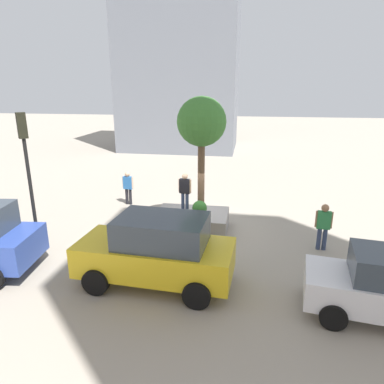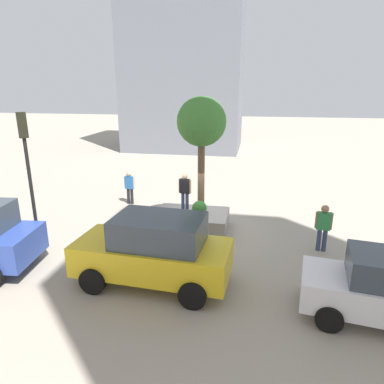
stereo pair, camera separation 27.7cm
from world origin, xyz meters
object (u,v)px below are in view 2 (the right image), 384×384
Objects in this scene: plaza_tree at (202,124)px; passerby_with_bag at (323,225)px; taxi_cab at (154,250)px; traffic_light_corner at (27,160)px; skateboard at (185,211)px; pedestrian_crossing at (130,185)px; skateboarder at (185,189)px; planter_ledge at (192,221)px.

plaza_tree is 5.88m from passerby_with_bag.
taxi_cab is 5.56m from traffic_light_corner.
taxi_cab reaches higher than passerby_with_bag.
taxi_cab is (0.07, 4.24, 0.27)m from skateboard.
passerby_with_bag is (-5.33, 1.03, 0.19)m from skateboard.
traffic_light_corner is 2.82× the size of passerby_with_bag.
skateboard is 6.26m from traffic_light_corner.
pedestrian_crossing is at bearing -64.22° from taxi_cab.
skateboard is 0.45× the size of passerby_with_bag.
skateboarder is at bearing -150.11° from traffic_light_corner.
traffic_light_corner reaches higher than skateboarder.
planter_ledge is 0.62× the size of taxi_cab.
plaza_tree is at bearing -152.94° from traffic_light_corner.
skateboarder is at bearing 2.10° from plaza_tree.
pedestrian_crossing reaches higher than planter_ledge.
traffic_light_corner is (4.95, 2.85, 2.55)m from skateboard.
traffic_light_corner is (4.95, 2.85, 1.60)m from skateboarder.
traffic_light_corner is 10.70m from passerby_with_bag.
taxi_cab is 6.28m from passerby_with_bag.
taxi_cab is (0.07, 4.24, -0.68)m from skateboarder.
planter_ledge is at bearing -151.41° from traffic_light_corner.
traffic_light_corner is (5.25, 2.86, 3.00)m from planter_ledge.
passerby_with_bag reaches higher than pedestrian_crossing.
plaza_tree is 2.66× the size of passerby_with_bag.
taxi_cab is at bearing 30.73° from passerby_with_bag.
traffic_light_corner is 6.29m from pedestrian_crossing.
pedestrian_crossing is (-1.49, -5.63, -2.38)m from traffic_light_corner.
planter_ledge is at bearing 143.57° from pedestrian_crossing.
traffic_light_corner is at bearing 28.59° from planter_ledge.
planter_ledge is 4.08m from plaza_tree.
traffic_light_corner reaches higher than passerby_with_bag.
traffic_light_corner is at bearing 29.89° from skateboarder.
plaza_tree is 5.87× the size of skateboard.
skateboarder is (0.29, 0.01, 1.40)m from planter_ledge.
skateboard is at bearing -90.94° from taxi_cab.
taxi_cab is at bearing 89.06° from skateboarder.
plaza_tree reaches higher than pedestrian_crossing.
planter_ledge is at bearing 1.73° from plaza_tree.
pedestrian_crossing is at bearing -38.82° from skateboard.
skateboarder is (0.00, 0.00, 0.95)m from skateboard.
skateboarder is 4.51m from pedestrian_crossing.
skateboarder is at bearing -90.94° from taxi_cab.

